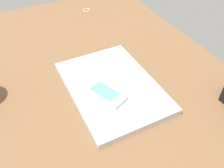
{
  "coord_description": "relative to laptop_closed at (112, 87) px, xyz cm",
  "views": [
    {
      "loc": [
        45.41,
        -17.55,
        48.31
      ],
      "look_at": [
        2.91,
        3.33,
        5.0
      ],
      "focal_mm": 38.25,
      "sensor_mm": 36.0,
      "label": 1
    }
  ],
  "objects": [
    {
      "name": "laptop_closed",
      "position": [
        0.0,
        0.0,
        0.0
      ],
      "size": [
        31.78,
        22.64,
        1.84
      ],
      "primitive_type": "cube",
      "rotation": [
        0.0,
        0.0,
        0.01
      ],
      "color": "#B7BABC",
      "rests_on": "desk_surface"
    },
    {
      "name": "cell_phone_on_laptop",
      "position": [
        2.43,
        -3.6,
        1.43
      ],
      "size": [
        12.59,
        9.19,
        1.09
      ],
      "color": "silver",
      "rests_on": "laptop_closed"
    },
    {
      "name": "desk_surface",
      "position": [
        -2.91,
        -3.33,
        -2.42
      ],
      "size": [
        120.0,
        80.0,
        3.0
      ],
      "primitive_type": "cube",
      "color": "brown",
      "rests_on": "ground"
    },
    {
      "name": "key_ring",
      "position": [
        -48.4,
        11.73,
        -0.74
      ],
      "size": [
        3.17,
        3.17,
        0.36
      ],
      "primitive_type": "torus",
      "color": "silver",
      "rests_on": "desk_surface"
    }
  ]
}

